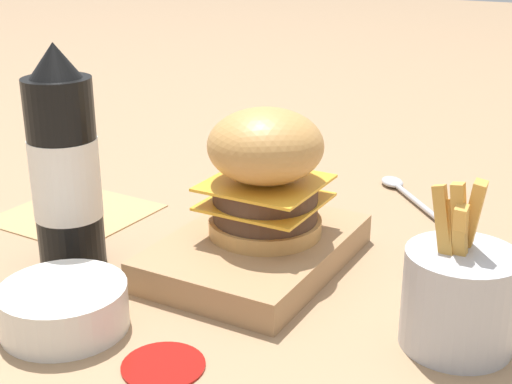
% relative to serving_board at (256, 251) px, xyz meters
% --- Properties ---
extents(ground_plane, '(6.00, 6.00, 0.00)m').
position_rel_serving_board_xyz_m(ground_plane, '(0.01, -0.03, -0.02)').
color(ground_plane, '#9E7A56').
extents(serving_board, '(0.23, 0.16, 0.03)m').
position_rel_serving_board_xyz_m(serving_board, '(0.00, 0.00, 0.00)').
color(serving_board, '#A37A51').
rests_on(serving_board, ground_plane).
extents(burger, '(0.12, 0.12, 0.13)m').
position_rel_serving_board_xyz_m(burger, '(-0.02, 0.00, 0.08)').
color(burger, tan).
rests_on(burger, serving_board).
extents(ketchup_bottle, '(0.07, 0.07, 0.23)m').
position_rel_serving_board_xyz_m(ketchup_bottle, '(0.09, -0.17, 0.09)').
color(ketchup_bottle, black).
rests_on(ketchup_bottle, ground_plane).
extents(fries_basket, '(0.09, 0.09, 0.15)m').
position_rel_serving_board_xyz_m(fries_basket, '(0.05, 0.22, 0.03)').
color(fries_basket, '#B7B7BC').
rests_on(fries_basket, ground_plane).
extents(side_bowl, '(0.11, 0.11, 0.04)m').
position_rel_serving_board_xyz_m(side_bowl, '(0.19, -0.09, 0.01)').
color(side_bowl, silver).
rests_on(side_bowl, ground_plane).
extents(spoon, '(0.13, 0.12, 0.01)m').
position_rel_serving_board_xyz_m(spoon, '(-0.28, 0.06, -0.01)').
color(spoon, '#B2B2B7').
rests_on(spoon, ground_plane).
extents(ketchup_puddle, '(0.07, 0.07, 0.00)m').
position_rel_serving_board_xyz_m(ketchup_puddle, '(0.20, 0.02, -0.01)').
color(ketchup_puddle, '#9E140F').
rests_on(ketchup_puddle, ground_plane).
extents(parchment_square, '(0.17, 0.17, 0.00)m').
position_rel_serving_board_xyz_m(parchment_square, '(-0.01, -0.26, -0.01)').
color(parchment_square, tan).
rests_on(parchment_square, ground_plane).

